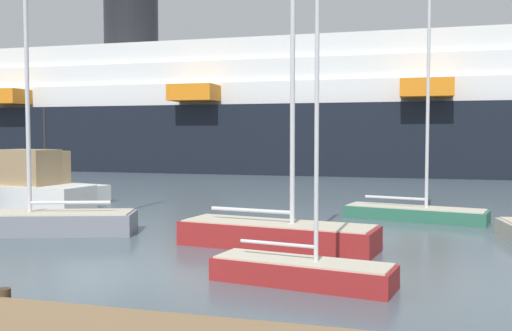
{
  "coord_description": "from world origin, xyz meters",
  "views": [
    {
      "loc": [
        6.91,
        -11.58,
        3.35
      ],
      "look_at": [
        0.0,
        12.74,
        1.98
      ],
      "focal_mm": 40.72,
      "sensor_mm": 36.0,
      "label": 1
    }
  ],
  "objects_px": {
    "sailboat_7": "(44,218)",
    "fishing_boat_0": "(49,184)",
    "sailboat_3": "(415,210)",
    "sailboat_2": "(277,232)",
    "cruise_ship": "(318,113)",
    "sailboat_1": "(302,269)",
    "fishing_boat_1": "(25,188)"
  },
  "relations": [
    {
      "from": "sailboat_1",
      "to": "sailboat_7",
      "type": "xyz_separation_m",
      "value": [
        -9.67,
        4.13,
        0.16
      ]
    },
    {
      "from": "sailboat_2",
      "to": "cruise_ship",
      "type": "height_order",
      "value": "cruise_ship"
    },
    {
      "from": "sailboat_3",
      "to": "cruise_ship",
      "type": "relative_size",
      "value": 0.08
    },
    {
      "from": "sailboat_2",
      "to": "fishing_boat_0",
      "type": "distance_m",
      "value": 16.61
    },
    {
      "from": "sailboat_1",
      "to": "fishing_boat_0",
      "type": "bearing_deg",
      "value": 150.17
    },
    {
      "from": "sailboat_7",
      "to": "fishing_boat_1",
      "type": "distance_m",
      "value": 7.51
    },
    {
      "from": "sailboat_3",
      "to": "fishing_boat_0",
      "type": "height_order",
      "value": "sailboat_3"
    },
    {
      "from": "sailboat_1",
      "to": "sailboat_2",
      "type": "relative_size",
      "value": 0.81
    },
    {
      "from": "sailboat_3",
      "to": "fishing_boat_0",
      "type": "xyz_separation_m",
      "value": [
        -17.95,
        2.02,
        0.41
      ]
    },
    {
      "from": "cruise_ship",
      "to": "sailboat_2",
      "type": "bearing_deg",
      "value": -82.22
    },
    {
      "from": "sailboat_2",
      "to": "sailboat_7",
      "type": "height_order",
      "value": "sailboat_7"
    },
    {
      "from": "fishing_boat_1",
      "to": "cruise_ship",
      "type": "height_order",
      "value": "cruise_ship"
    },
    {
      "from": "sailboat_1",
      "to": "fishing_boat_0",
      "type": "relative_size",
      "value": 1.05
    },
    {
      "from": "sailboat_1",
      "to": "sailboat_3",
      "type": "xyz_separation_m",
      "value": [
        2.33,
        10.7,
        0.05
      ]
    },
    {
      "from": "sailboat_7",
      "to": "sailboat_3",
      "type": "bearing_deg",
      "value": -169.59
    },
    {
      "from": "sailboat_1",
      "to": "fishing_boat_1",
      "type": "xyz_separation_m",
      "value": [
        -14.7,
        9.69,
        0.58
      ]
    },
    {
      "from": "sailboat_3",
      "to": "fishing_boat_0",
      "type": "relative_size",
      "value": 1.31
    },
    {
      "from": "sailboat_2",
      "to": "sailboat_7",
      "type": "distance_m",
      "value": 8.14
    },
    {
      "from": "sailboat_1",
      "to": "sailboat_3",
      "type": "relative_size",
      "value": 0.8
    },
    {
      "from": "sailboat_2",
      "to": "cruise_ship",
      "type": "xyz_separation_m",
      "value": [
        -5.05,
        36.3,
        4.85
      ]
    },
    {
      "from": "fishing_boat_0",
      "to": "cruise_ship",
      "type": "xyz_separation_m",
      "value": [
        9.04,
        27.51,
        4.5
      ]
    },
    {
      "from": "sailboat_1",
      "to": "fishing_boat_1",
      "type": "distance_m",
      "value": 17.62
    },
    {
      "from": "fishing_boat_0",
      "to": "cruise_ship",
      "type": "relative_size",
      "value": 0.06
    },
    {
      "from": "sailboat_1",
      "to": "cruise_ship",
      "type": "relative_size",
      "value": 0.07
    },
    {
      "from": "sailboat_1",
      "to": "cruise_ship",
      "type": "xyz_separation_m",
      "value": [
        -6.58,
        40.22,
        4.96
      ]
    },
    {
      "from": "fishing_boat_1",
      "to": "cruise_ship",
      "type": "bearing_deg",
      "value": 81.55
    },
    {
      "from": "fishing_boat_0",
      "to": "cruise_ship",
      "type": "height_order",
      "value": "cruise_ship"
    },
    {
      "from": "sailboat_1",
      "to": "fishing_boat_1",
      "type": "height_order",
      "value": "sailboat_1"
    },
    {
      "from": "sailboat_3",
      "to": "fishing_boat_1",
      "type": "relative_size",
      "value": 1.29
    },
    {
      "from": "sailboat_7",
      "to": "fishing_boat_0",
      "type": "relative_size",
      "value": 1.67
    },
    {
      "from": "sailboat_3",
      "to": "fishing_boat_0",
      "type": "distance_m",
      "value": 18.07
    },
    {
      "from": "sailboat_2",
      "to": "cruise_ship",
      "type": "distance_m",
      "value": 36.97
    }
  ]
}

